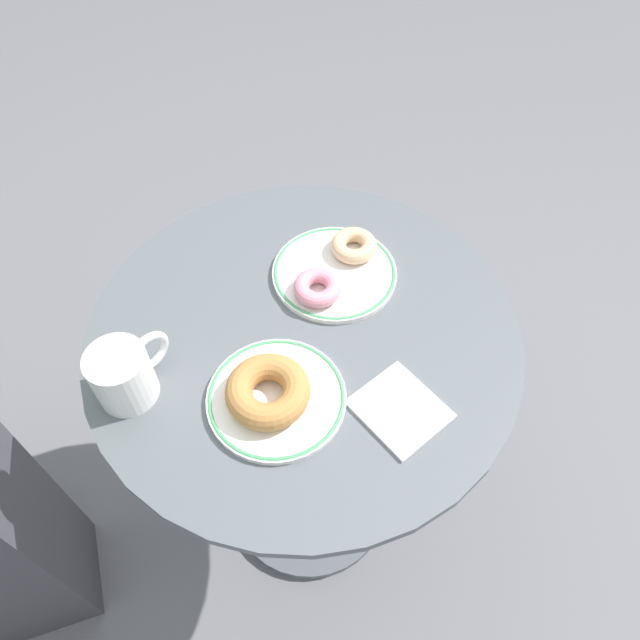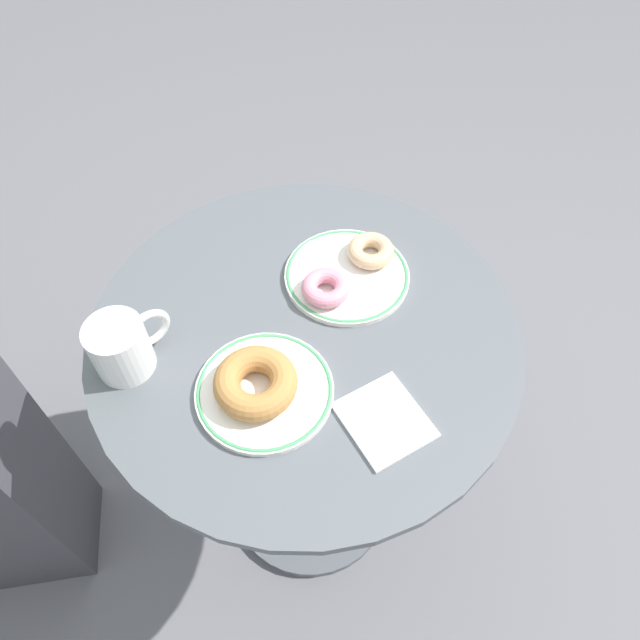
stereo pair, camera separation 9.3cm
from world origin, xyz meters
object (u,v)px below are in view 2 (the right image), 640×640
(donut_glazed, at_px, (371,251))
(coffee_mug, at_px, (122,346))
(donut_old_fashioned, at_px, (255,383))
(donut_pink_frosted, at_px, (326,288))
(paper_napkin, at_px, (385,420))
(cafe_table, at_px, (307,405))
(plate_right, at_px, (347,275))
(plate_left, at_px, (265,391))

(donut_glazed, bearing_deg, coffee_mug, 159.64)
(donut_old_fashioned, bearing_deg, donut_pink_frosted, 11.12)
(paper_napkin, bearing_deg, donut_pink_frosted, 60.33)
(cafe_table, distance_m, coffee_mug, 0.41)
(paper_napkin, bearing_deg, coffee_mug, 115.98)
(paper_napkin, bearing_deg, cafe_table, 75.74)
(coffee_mug, bearing_deg, plate_right, -22.50)
(donut_glazed, relative_size, coffee_mug, 0.62)
(cafe_table, distance_m, donut_pink_frosted, 0.29)
(donut_old_fashioned, height_order, paper_napkin, donut_old_fashioned)
(cafe_table, distance_m, donut_glazed, 0.34)
(plate_left, bearing_deg, cafe_table, 14.39)
(plate_left, distance_m, donut_old_fashioned, 0.03)
(paper_napkin, height_order, coffee_mug, coffee_mug)
(donut_old_fashioned, relative_size, coffee_mug, 0.95)
(plate_left, xyz_separation_m, coffee_mug, (-0.10, 0.20, 0.04))
(cafe_table, relative_size, paper_napkin, 6.12)
(plate_left, xyz_separation_m, donut_glazed, (0.32, 0.04, 0.02))
(cafe_table, bearing_deg, coffee_mug, 144.24)
(paper_napkin, distance_m, coffee_mug, 0.41)
(paper_napkin, bearing_deg, plate_right, 50.09)
(cafe_table, relative_size, donut_old_fashioned, 6.06)
(donut_old_fashioned, relative_size, donut_glazed, 1.53)
(cafe_table, height_order, plate_left, plate_left)
(donut_old_fashioned, bearing_deg, cafe_table, 10.48)
(plate_left, height_order, plate_right, same)
(cafe_table, relative_size, donut_pink_frosted, 9.29)
(donut_old_fashioned, bearing_deg, plate_left, -41.36)
(plate_left, distance_m, donut_glazed, 0.32)
(donut_pink_frosted, bearing_deg, donut_old_fashioned, -168.88)
(plate_right, xyz_separation_m, paper_napkin, (-0.18, -0.22, -0.00))
(donut_old_fashioned, bearing_deg, plate_right, 8.83)
(plate_left, bearing_deg, coffee_mug, 116.48)
(plate_right, xyz_separation_m, donut_pink_frosted, (-0.06, -0.00, 0.02))
(plate_left, xyz_separation_m, donut_old_fashioned, (-0.01, 0.01, 0.03))
(donut_old_fashioned, relative_size, paper_napkin, 1.01)
(donut_pink_frosted, bearing_deg, donut_glazed, -2.77)
(plate_left, bearing_deg, paper_napkin, -64.62)
(plate_left, bearing_deg, donut_pink_frosted, 13.66)
(plate_left, relative_size, plate_right, 0.97)
(plate_left, relative_size, donut_pink_frosted, 2.56)
(paper_napkin, relative_size, coffee_mug, 0.95)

